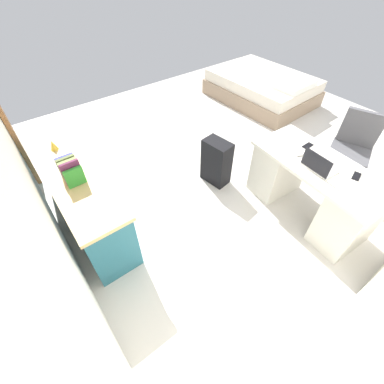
{
  "coord_description": "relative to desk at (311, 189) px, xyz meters",
  "views": [
    {
      "loc": [
        -2.08,
        2.44,
        2.48
      ],
      "look_at": [
        -0.61,
        1.32,
        0.6
      ],
      "focal_mm": 24.7,
      "sensor_mm": 36.0,
      "label": 1
    }
  ],
  "objects": [
    {
      "name": "ground_plane",
      "position": [
        1.21,
        -0.08,
        -0.38
      ],
      "size": [
        6.17,
        6.17,
        0.0
      ],
      "primitive_type": "plane",
      "color": "beige"
    },
    {
      "name": "wall_back",
      "position": [
        1.21,
        2.5,
        0.91
      ],
      "size": [
        4.46,
        0.1,
        2.58
      ],
      "primitive_type": "cube",
      "color": "white",
      "rests_on": "ground_plane"
    },
    {
      "name": "desk",
      "position": [
        0.0,
        0.0,
        0.0
      ],
      "size": [
        1.49,
        0.77,
        0.73
      ],
      "color": "silver",
      "rests_on": "ground_plane"
    },
    {
      "name": "office_chair",
      "position": [
        0.08,
        -0.88,
        0.04
      ],
      "size": [
        0.59,
        0.59,
        0.94
      ],
      "color": "black",
      "rests_on": "ground_plane"
    },
    {
      "name": "credenza",
      "position": [
        1.43,
        2.12,
        -0.01
      ],
      "size": [
        1.8,
        0.48,
        0.75
      ],
      "color": "#235B6B",
      "rests_on": "ground_plane"
    },
    {
      "name": "bed",
      "position": [
        2.33,
        -1.8,
        -0.14
      ],
      "size": [
        1.95,
        1.47,
        0.58
      ],
      "color": "gray",
      "rests_on": "ground_plane"
    },
    {
      "name": "suitcase_black",
      "position": [
        1.07,
        0.48,
        -0.07
      ],
      "size": [
        0.39,
        0.27,
        0.62
      ],
      "primitive_type": "cube",
      "rotation": [
        0.0,
        0.0,
        0.14
      ],
      "color": "black",
      "rests_on": "ground_plane"
    },
    {
      "name": "laptop",
      "position": [
        -0.01,
        0.11,
        0.4
      ],
      "size": [
        0.33,
        0.24,
        0.21
      ],
      "color": "silver",
      "rests_on": "desk"
    },
    {
      "name": "computer_mouse",
      "position": [
        0.25,
        0.05,
        0.36
      ],
      "size": [
        0.07,
        0.1,
        0.03
      ],
      "primitive_type": "ellipsoid",
      "rotation": [
        0.0,
        0.0,
        -0.08
      ],
      "color": "white",
      "rests_on": "desk"
    },
    {
      "name": "cell_phone_near_laptop",
      "position": [
        -0.31,
        -0.11,
        0.35
      ],
      "size": [
        0.1,
        0.15,
        0.01
      ],
      "primitive_type": "cube",
      "rotation": [
        0.0,
        0.0,
        0.28
      ],
      "color": "black",
      "rests_on": "desk"
    },
    {
      "name": "cell_phone_by_mouse",
      "position": [
        0.29,
        -0.16,
        0.35
      ],
      "size": [
        0.07,
        0.14,
        0.01
      ],
      "primitive_type": "cube",
      "rotation": [
        0.0,
        0.0,
        0.01
      ],
      "color": "black",
      "rests_on": "desk"
    },
    {
      "name": "book_row",
      "position": [
        1.32,
        2.12,
        0.48
      ],
      "size": [
        0.23,
        0.17,
        0.24
      ],
      "color": "#2B802B",
      "rests_on": "credenza"
    },
    {
      "name": "figurine_small",
      "position": [
        1.91,
        2.12,
        0.42
      ],
      "size": [
        0.08,
        0.08,
        0.11
      ],
      "primitive_type": "cone",
      "color": "gold",
      "rests_on": "credenza"
    }
  ]
}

